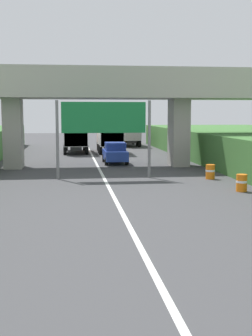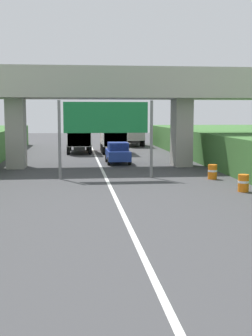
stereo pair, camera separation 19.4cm
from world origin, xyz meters
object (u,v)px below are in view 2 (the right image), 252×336
(truck_silver, at_px, (79,134))
(overhead_highway_sign, at_px, (106,122))
(car_blue, at_px, (118,153))
(truck_yellow, at_px, (132,130))
(construction_barrel_4, at_px, (243,183))
(truck_orange, at_px, (113,134))
(construction_barrel_5, at_px, (212,172))

(truck_silver, bearing_deg, overhead_highway_sign, -85.39)
(car_blue, bearing_deg, truck_yellow, 79.74)
(car_blue, xyz_separation_m, construction_barrel_4, (5.23, -14.09, -0.40))
(truck_silver, bearing_deg, truck_orange, -5.67)
(construction_barrel_5, bearing_deg, truck_yellow, 92.62)
(construction_barrel_4, xyz_separation_m, construction_barrel_5, (-0.24, 4.62, 0.00))
(truck_silver, relative_size, truck_yellow, 1.00)
(truck_silver, xyz_separation_m, truck_yellow, (6.68, 9.45, 0.00))
(construction_barrel_4, distance_m, construction_barrel_5, 4.62)
(truck_yellow, bearing_deg, overhead_highway_sign, -100.23)
(car_blue, height_order, construction_barrel_5, car_blue)
(car_blue, distance_m, construction_barrel_4, 15.04)
(construction_barrel_4, relative_size, construction_barrel_5, 1.00)
(car_blue, bearing_deg, construction_barrel_4, -69.64)
(construction_barrel_4, bearing_deg, truck_orange, 101.15)
(construction_barrel_4, bearing_deg, car_blue, 110.36)
(truck_orange, height_order, construction_barrel_4, truck_orange)
(truck_silver, distance_m, construction_barrel_4, 26.13)
(overhead_highway_sign, xyz_separation_m, construction_barrel_4, (6.74, -5.67, -3.06))
(construction_barrel_5, bearing_deg, car_blue, 117.78)
(construction_barrel_5, bearing_deg, truck_orange, 103.02)
(truck_silver, relative_size, construction_barrel_4, 8.11)
(car_blue, xyz_separation_m, construction_barrel_5, (4.99, -9.47, -0.40))
(truck_orange, xyz_separation_m, construction_barrel_5, (4.57, -19.77, -1.47))
(overhead_highway_sign, distance_m, truck_orange, 18.89)
(truck_silver, height_order, car_blue, truck_silver)
(car_blue, bearing_deg, truck_orange, 87.66)
(overhead_highway_sign, bearing_deg, truck_silver, 94.61)
(truck_orange, distance_m, construction_barrel_5, 20.35)
(overhead_highway_sign, xyz_separation_m, construction_barrel_5, (6.50, -1.05, -3.06))
(truck_silver, distance_m, construction_barrel_5, 21.72)
(overhead_highway_sign, xyz_separation_m, car_blue, (1.51, 8.42, -2.66))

